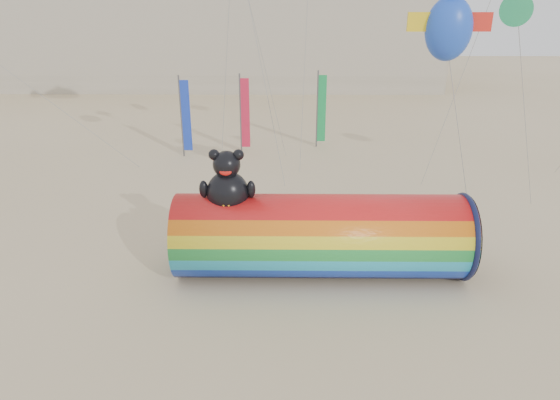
{
  "coord_description": "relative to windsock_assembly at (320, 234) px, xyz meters",
  "views": [
    {
      "loc": [
        0.69,
        -16.13,
        9.44
      ],
      "look_at": [
        0.5,
        1.5,
        2.4
      ],
      "focal_mm": 32.0,
      "sensor_mm": 36.0,
      "label": 1
    }
  ],
  "objects": [
    {
      "name": "ground",
      "position": [
        -1.98,
        -0.2,
        -1.61
      ],
      "size": [
        160.0,
        160.0,
        0.0
      ],
      "primitive_type": "plane",
      "color": "#CCB58C",
      "rests_on": "ground"
    },
    {
      "name": "windsock_assembly",
      "position": [
        0.0,
        0.0,
        0.0
      ],
      "size": [
        10.5,
        3.2,
        4.84
      ],
      "color": "red",
      "rests_on": "ground"
    },
    {
      "name": "kite_handler",
      "position": [
        2.77,
        3.64,
        -0.79
      ],
      "size": [
        0.66,
        0.49,
        1.64
      ],
      "primitive_type": "imported",
      "rotation": [
        0.0,
        0.0,
        3.31
      ],
      "color": "#585A60",
      "rests_on": "ground"
    },
    {
      "name": "fabric_bundle",
      "position": [
        3.49,
        2.41,
        -1.43
      ],
      "size": [
        2.62,
        1.35,
        0.41
      ],
      "color": "#350D09",
      "rests_on": "ground"
    },
    {
      "name": "festival_banners",
      "position": [
        -3.52,
        16.12,
        1.03
      ],
      "size": [
        9.44,
        2.46,
        5.2
      ],
      "color": "#59595E",
      "rests_on": "ground"
    }
  ]
}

